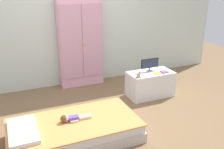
% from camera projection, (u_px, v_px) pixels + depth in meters
% --- Properties ---
extents(ground_plane, '(10.00, 10.00, 0.02)m').
position_uv_depth(ground_plane, '(102.00, 120.00, 3.69)').
color(ground_plane, brown).
extents(back_wall, '(6.40, 0.05, 2.70)m').
position_uv_depth(back_wall, '(69.00, 13.00, 4.58)').
color(back_wall, silver).
rests_on(back_wall, ground_plane).
extents(bed, '(1.61, 0.85, 0.25)m').
position_uv_depth(bed, '(75.00, 131.00, 3.19)').
color(bed, beige).
rests_on(bed, ground_plane).
extents(pillow, '(0.32, 0.61, 0.05)m').
position_uv_depth(pillow, '(23.00, 131.00, 2.91)').
color(pillow, silver).
rests_on(pillow, bed).
extents(doll, '(0.39, 0.14, 0.10)m').
position_uv_depth(doll, '(70.00, 118.00, 3.15)').
color(doll, '#6B4CB2').
rests_on(doll, bed).
extents(wardrobe, '(0.81, 0.24, 1.63)m').
position_uv_depth(wardrobe, '(81.00, 43.00, 4.68)').
color(wardrobe, '#EFADCC').
rests_on(wardrobe, ground_plane).
extents(tv_stand, '(0.77, 0.41, 0.43)m').
position_uv_depth(tv_stand, '(150.00, 84.00, 4.39)').
color(tv_stand, white).
rests_on(tv_stand, ground_plane).
extents(tv_monitor, '(0.33, 0.10, 0.22)m').
position_uv_depth(tv_monitor, '(150.00, 64.00, 4.34)').
color(tv_monitor, '#99999E').
rests_on(tv_monitor, tv_stand).
extents(rocking_horse_toy, '(0.08, 0.04, 0.10)m').
position_uv_depth(rocking_horse_toy, '(139.00, 75.00, 4.07)').
color(rocking_horse_toy, '#8E6642').
rests_on(rocking_horse_toy, tv_stand).
extents(book_yellow, '(0.14, 0.08, 0.01)m').
position_uv_depth(book_yellow, '(157.00, 73.00, 4.25)').
color(book_yellow, gold).
rests_on(book_yellow, tv_stand).
extents(book_purple, '(0.12, 0.10, 0.02)m').
position_uv_depth(book_purple, '(164.00, 72.00, 4.31)').
color(book_purple, '#8E51B2').
rests_on(book_purple, tv_stand).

